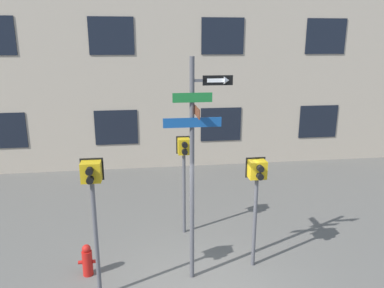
{
  "coord_description": "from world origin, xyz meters",
  "views": [
    {
      "loc": [
        -1.04,
        -6.06,
        4.74
      ],
      "look_at": [
        -0.12,
        0.7,
        2.88
      ],
      "focal_mm": 35.0,
      "sensor_mm": 36.0,
      "label": 1
    }
  ],
  "objects_px": {
    "pedestrian_signal_left": "(93,192)",
    "pedestrian_signal_right": "(257,182)",
    "pedestrian_signal_across": "(184,160)",
    "street_sign_pole": "(195,154)",
    "fire_hydrant": "(87,260)"
  },
  "relations": [
    {
      "from": "pedestrian_signal_across",
      "to": "pedestrian_signal_right",
      "type": "bearing_deg",
      "value": -51.53
    },
    {
      "from": "street_sign_pole",
      "to": "pedestrian_signal_right",
      "type": "xyz_separation_m",
      "value": [
        1.33,
        0.25,
        -0.74
      ]
    },
    {
      "from": "street_sign_pole",
      "to": "fire_hydrant",
      "type": "distance_m",
      "value": 3.24
    },
    {
      "from": "pedestrian_signal_left",
      "to": "pedestrian_signal_right",
      "type": "height_order",
      "value": "pedestrian_signal_left"
    },
    {
      "from": "pedestrian_signal_left",
      "to": "fire_hydrant",
      "type": "distance_m",
      "value": 2.0
    },
    {
      "from": "fire_hydrant",
      "to": "street_sign_pole",
      "type": "bearing_deg",
      "value": -9.55
    },
    {
      "from": "pedestrian_signal_across",
      "to": "fire_hydrant",
      "type": "xyz_separation_m",
      "value": [
        -2.22,
        -1.55,
        -1.62
      ]
    },
    {
      "from": "street_sign_pole",
      "to": "pedestrian_signal_right",
      "type": "height_order",
      "value": "street_sign_pole"
    },
    {
      "from": "street_sign_pole",
      "to": "pedestrian_signal_across",
      "type": "distance_m",
      "value": 2.05
    },
    {
      "from": "pedestrian_signal_left",
      "to": "fire_hydrant",
      "type": "xyz_separation_m",
      "value": [
        -0.32,
        0.75,
        -1.83
      ]
    },
    {
      "from": "street_sign_pole",
      "to": "pedestrian_signal_across",
      "type": "height_order",
      "value": "street_sign_pole"
    },
    {
      "from": "street_sign_pole",
      "to": "pedestrian_signal_across",
      "type": "relative_size",
      "value": 1.79
    },
    {
      "from": "pedestrian_signal_left",
      "to": "pedestrian_signal_across",
      "type": "xyz_separation_m",
      "value": [
        1.9,
        2.3,
        -0.21
      ]
    },
    {
      "from": "fire_hydrant",
      "to": "pedestrian_signal_left",
      "type": "bearing_deg",
      "value": -66.87
    },
    {
      "from": "street_sign_pole",
      "to": "pedestrian_signal_right",
      "type": "bearing_deg",
      "value": 10.71
    }
  ]
}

